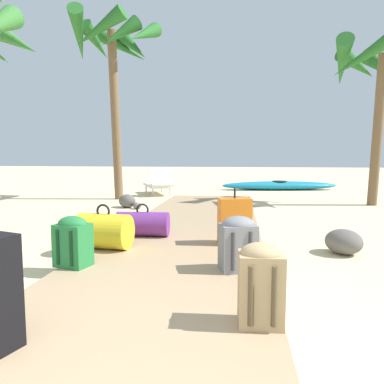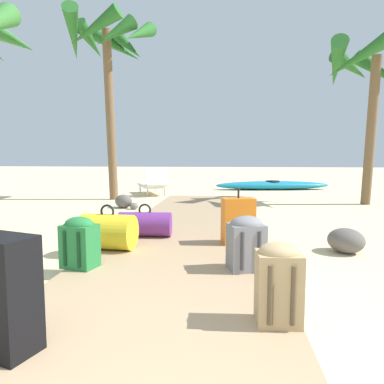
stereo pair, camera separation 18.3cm
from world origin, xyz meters
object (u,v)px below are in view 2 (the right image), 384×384
object	(u,v)px
backpack_tan	(279,281)
backpack_grey	(246,241)
backpack_green	(79,241)
duffel_bag_purple	(145,224)
duffel_bag_yellow	(108,232)
palm_tree_far_left	(109,48)
lounge_chair	(153,183)
kayak	(272,185)
suitcase_black	(0,294)
suitcase_orange	(238,221)
palm_tree_far_right	(370,72)

from	to	relation	value
backpack_tan	backpack_grey	distance (m)	1.06
backpack_green	duffel_bag_purple	world-z (taller)	backpack_green
backpack_green	backpack_grey	world-z (taller)	backpack_grey
duffel_bag_yellow	duffel_bag_purple	bearing A→B (deg)	67.96
palm_tree_far_left	lounge_chair	distance (m)	3.68
backpack_grey	kayak	size ratio (longest dim) A/B	0.13
suitcase_black	palm_tree_far_left	xyz separation A→B (m)	(-1.67, 6.98, 3.28)
suitcase_orange	suitcase_black	size ratio (longest dim) A/B	0.80
suitcase_black	lounge_chair	xyz separation A→B (m)	(-0.91, 8.31, -0.06)
lounge_chair	duffel_bag_yellow	bearing A→B (deg)	-82.86
palm_tree_far_right	lounge_chair	world-z (taller)	palm_tree_far_right
suitcase_orange	backpack_tan	distance (m)	2.04
suitcase_orange	lounge_chair	xyz separation A→B (m)	(-2.22, 5.81, -0.02)
backpack_green	lounge_chair	xyz separation A→B (m)	(-0.73, 6.88, -0.00)
palm_tree_far_left	kayak	bearing A→B (deg)	36.45
duffel_bag_purple	backpack_grey	xyz separation A→B (m)	(1.22, -1.25, 0.10)
backpack_tan	kayak	bearing A→B (deg)	83.22
backpack_green	suitcase_orange	xyz separation A→B (m)	(1.49, 1.06, 0.02)
suitcase_orange	kayak	bearing A→B (deg)	80.09
lounge_chair	backpack_green	bearing A→B (deg)	-83.90
duffel_bag_purple	lounge_chair	distance (m)	5.65
suitcase_orange	lounge_chair	distance (m)	6.22
duffel_bag_yellow	lounge_chair	distance (m)	6.26
suitcase_orange	palm_tree_far_right	distance (m)	5.74
suitcase_black	palm_tree_far_right	bearing A→B (deg)	57.56
duffel_bag_purple	backpack_tan	bearing A→B (deg)	-59.26
duffel_bag_yellow	palm_tree_far_left	bearing A→B (deg)	107.57
kayak	palm_tree_far_left	bearing A→B (deg)	-143.55
duffel_bag_purple	palm_tree_far_right	size ratio (longest dim) A/B	0.19
backpack_grey	suitcase_black	distance (m)	2.03
palm_tree_far_right	kayak	distance (m)	4.74
palm_tree_far_right	backpack_grey	bearing A→B (deg)	-119.16
suitcase_orange	backpack_green	bearing A→B (deg)	-144.45
palm_tree_far_right	palm_tree_far_left	world-z (taller)	palm_tree_far_left
duffel_bag_purple	kayak	size ratio (longest dim) A/B	0.18
backpack_tan	palm_tree_far_left	bearing A→B (deg)	116.00
duffel_bag_yellow	duffel_bag_purple	distance (m)	0.71
palm_tree_far_left	kayak	xyz separation A→B (m)	(4.33, 3.20, -3.53)
suitcase_black	backpack_grey	bearing A→B (deg)	47.90
lounge_chair	duffel_bag_purple	bearing A→B (deg)	-79.34
suitcase_orange	lounge_chair	size ratio (longest dim) A/B	0.40
suitcase_orange	lounge_chair	bearing A→B (deg)	110.94
suitcase_orange	duffel_bag_yellow	bearing A→B (deg)	-164.58
palm_tree_far_right	suitcase_orange	bearing A→B (deg)	-124.98
palm_tree_far_right	duffel_bag_purple	bearing A→B (deg)	-136.28
suitcase_orange	palm_tree_far_left	size ratio (longest dim) A/B	0.15
duffel_bag_yellow	lounge_chair	xyz separation A→B (m)	(-0.78, 6.21, 0.05)
duffel_bag_purple	suitcase_black	xyz separation A→B (m)	(-0.14, -2.76, 0.15)
backpack_green	suitcase_orange	world-z (taller)	suitcase_orange
palm_tree_far_left	kayak	size ratio (longest dim) A/B	1.18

